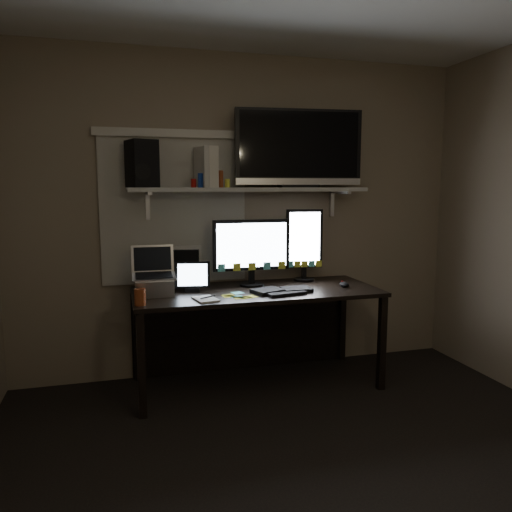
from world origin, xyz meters
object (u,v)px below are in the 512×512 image
object	(u,v)px
keyboard	(282,290)
tablet	(192,277)
cup	(140,297)
monitor_landscape	(251,252)
game_console	(206,167)
monitor_portrait	(304,245)
laptop	(154,272)
tv	(299,149)
desk	(252,309)
speaker	(142,164)
mouse	(344,284)

from	to	relation	value
keyboard	tablet	bearing A→B (deg)	152.13
cup	monitor_landscape	bearing A→B (deg)	25.98
cup	game_console	size ratio (longest dim) A/B	0.36
monitor_landscape	monitor_portrait	xyz separation A→B (m)	(0.46, 0.08, 0.03)
laptop	monitor_landscape	bearing A→B (deg)	11.82
tablet	tv	xyz separation A→B (m)	(0.86, 0.13, 0.94)
monitor_portrait	tablet	size ratio (longest dim) A/B	2.32
desk	tablet	bearing A→B (deg)	-173.05
game_console	speaker	bearing A→B (deg)	161.52
monitor_portrait	tv	distance (m)	0.76
tv	speaker	distance (m)	1.19
mouse	speaker	xyz separation A→B (m)	(-1.46, 0.27, 0.90)
monitor_landscape	speaker	world-z (taller)	speaker
desk	mouse	xyz separation A→B (m)	(0.67, -0.20, 0.20)
monitor_landscape	tv	bearing A→B (deg)	5.45
monitor_portrait	tablet	xyz separation A→B (m)	(-0.93, -0.18, -0.18)
mouse	laptop	xyz separation A→B (m)	(-1.41, 0.09, 0.15)
laptop	tablet	bearing A→B (deg)	11.50
keyboard	game_console	size ratio (longest dim) A/B	1.48
keyboard	game_console	world-z (taller)	game_console
keyboard	tv	bearing A→B (deg)	43.03
keyboard	mouse	distance (m)	0.52
keyboard	tv	distance (m)	1.11
keyboard	cup	bearing A→B (deg)	176.75
monitor_landscape	game_console	xyz separation A→B (m)	(-0.34, 0.03, 0.64)
monitor_portrait	game_console	size ratio (longest dim) A/B	1.99
desk	speaker	world-z (taller)	speaker
desk	cup	bearing A→B (deg)	-155.85
game_console	speaker	size ratio (longest dim) A/B	0.89
tv	tablet	bearing A→B (deg)	-165.79
mouse	speaker	bearing A→B (deg)	179.83
keyboard	laptop	xyz separation A→B (m)	(-0.90, 0.14, 0.15)
tablet	speaker	distance (m)	0.88
monitor_portrait	tablet	distance (m)	0.97
monitor_landscape	speaker	xyz separation A→B (m)	(-0.79, 0.04, 0.65)
desk	tablet	xyz separation A→B (m)	(-0.47, -0.06, 0.29)
monitor_landscape	tv	distance (m)	0.87
game_console	tv	bearing A→B (deg)	-17.52
desk	keyboard	distance (m)	0.35
desk	laptop	bearing A→B (deg)	-171.70
mouse	laptop	distance (m)	1.42
laptop	game_console	distance (m)	0.86
monitor_portrait	keyboard	xyz separation A→B (m)	(-0.31, -0.37, -0.28)
keyboard	tablet	size ratio (longest dim) A/B	1.72
monitor_landscape	game_console	distance (m)	0.72
game_console	desk	bearing A→B (deg)	-29.30
monitor_landscape	game_console	size ratio (longest dim) A/B	2.02
desk	monitor_portrait	bearing A→B (deg)	14.44
monitor_landscape	tv	world-z (taller)	tv
tablet	cup	distance (m)	0.51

